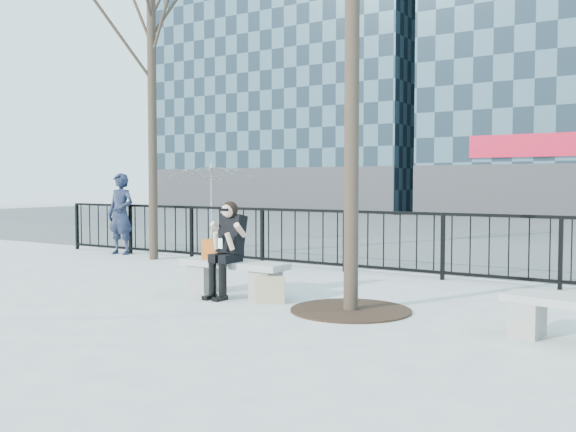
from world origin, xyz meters
The scene contains 12 objects.
ground centered at (0.00, 0.00, 0.00)m, with size 120.00×120.00×0.00m, color #A0A19C.
street_surface centered at (0.00, 15.00, 0.00)m, with size 60.00×23.00×0.01m, color #474747.
railing centered at (0.00, 3.00, 0.55)m, with size 14.00×0.06×1.10m.
building_left centered at (-15.00, 27.00, 11.30)m, with size 16.20×10.20×22.60m.
tree_left centered at (-4.00, 2.50, 4.86)m, with size 2.80×2.80×6.50m.
tree_grate centered at (1.90, -0.10, 0.01)m, with size 1.50×1.50×0.02m, color black.
bench_main centered at (0.00, 0.00, 0.30)m, with size 1.65×0.46×0.49m.
seated_woman centered at (0.00, -0.16, 0.67)m, with size 0.50×0.64×1.34m.
handbag centered at (-0.36, 0.02, 0.63)m, with size 0.34×0.16×0.28m, color #B65116.
shopping_bag centered at (0.78, -0.23, 0.18)m, with size 0.38×0.14×0.36m, color tan.
standing_man centered at (-5.28, 2.79, 0.90)m, with size 0.66×0.43×1.80m, color black.
vendor_umbrella centered at (-5.22, 5.82, 1.06)m, with size 2.31×2.36×2.12m, color yellow.
Camera 1 is at (5.49, -7.16, 1.59)m, focal length 40.00 mm.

